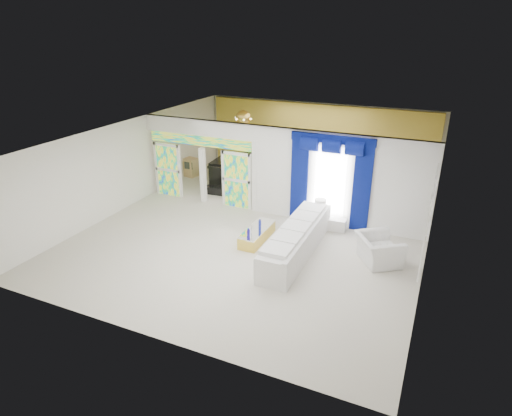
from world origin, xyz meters
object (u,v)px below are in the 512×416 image
at_px(white_sofa, 297,241).
at_px(grand_piano, 235,170).
at_px(console_table, 328,223).
at_px(coffee_table, 257,235).
at_px(armchair, 378,249).

height_order(white_sofa, grand_piano, grand_piano).
distance_m(console_table, grand_piano, 5.51).
bearing_deg(grand_piano, white_sofa, -52.56).
xyz_separation_m(white_sofa, grand_piano, (-4.33, 4.78, 0.11)).
bearing_deg(white_sofa, console_table, 78.41).
bearing_deg(console_table, coffee_table, -136.50).
height_order(coffee_table, armchair, armchair).
bearing_deg(coffee_table, armchair, 2.52).
xyz_separation_m(coffee_table, armchair, (3.53, 0.16, 0.20)).
distance_m(white_sofa, grand_piano, 6.44).
xyz_separation_m(armchair, grand_piano, (-6.50, 4.32, 0.11)).
bearing_deg(grand_piano, console_table, -35.62).
xyz_separation_m(console_table, armchair, (1.79, -1.50, 0.20)).
relative_size(white_sofa, grand_piano, 2.06).
height_order(console_table, armchair, armchair).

